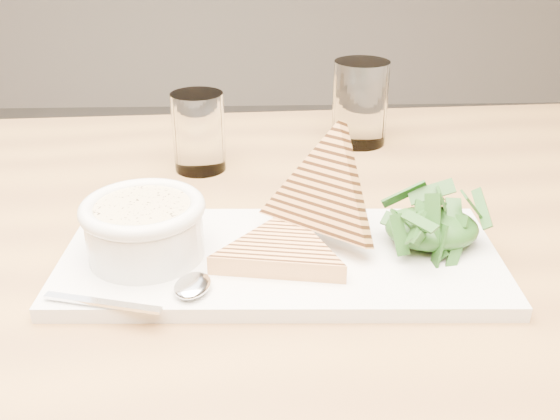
{
  "coord_description": "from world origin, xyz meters",
  "views": [
    {
      "loc": [
        -0.0,
        -0.59,
        1.09
      ],
      "look_at": [
        0.02,
        -0.05,
        0.82
      ],
      "focal_mm": 40.0,
      "sensor_mm": 36.0,
      "label": 1
    }
  ],
  "objects_px": {
    "platter": "(281,258)",
    "soup_bowl": "(145,235)",
    "glass_far": "(360,103)",
    "table_top": "(284,255)",
    "glass_near": "(199,132)"
  },
  "relations": [
    {
      "from": "glass_near",
      "to": "glass_far",
      "type": "height_order",
      "value": "glass_far"
    },
    {
      "from": "glass_far",
      "to": "glass_near",
      "type": "bearing_deg",
      "value": -157.38
    },
    {
      "from": "platter",
      "to": "soup_bowl",
      "type": "xyz_separation_m",
      "value": [
        -0.13,
        -0.0,
        0.03
      ]
    },
    {
      "from": "soup_bowl",
      "to": "glass_near",
      "type": "xyz_separation_m",
      "value": [
        0.03,
        0.25,
        0.02
      ]
    },
    {
      "from": "table_top",
      "to": "platter",
      "type": "bearing_deg",
      "value": -96.33
    },
    {
      "from": "table_top",
      "to": "soup_bowl",
      "type": "distance_m",
      "value": 0.15
    },
    {
      "from": "platter",
      "to": "soup_bowl",
      "type": "bearing_deg",
      "value": -179.67
    },
    {
      "from": "platter",
      "to": "glass_far",
      "type": "distance_m",
      "value": 0.37
    },
    {
      "from": "soup_bowl",
      "to": "glass_far",
      "type": "height_order",
      "value": "glass_far"
    },
    {
      "from": "glass_near",
      "to": "table_top",
      "type": "bearing_deg",
      "value": -62.12
    },
    {
      "from": "glass_far",
      "to": "table_top",
      "type": "bearing_deg",
      "value": -112.66
    },
    {
      "from": "table_top",
      "to": "platter",
      "type": "distance_m",
      "value": 0.06
    },
    {
      "from": "soup_bowl",
      "to": "glass_far",
      "type": "xyz_separation_m",
      "value": [
        0.25,
        0.34,
        0.02
      ]
    },
    {
      "from": "table_top",
      "to": "glass_near",
      "type": "xyz_separation_m",
      "value": [
        -0.1,
        0.19,
        0.07
      ]
    },
    {
      "from": "platter",
      "to": "glass_near",
      "type": "bearing_deg",
      "value": 111.42
    }
  ]
}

